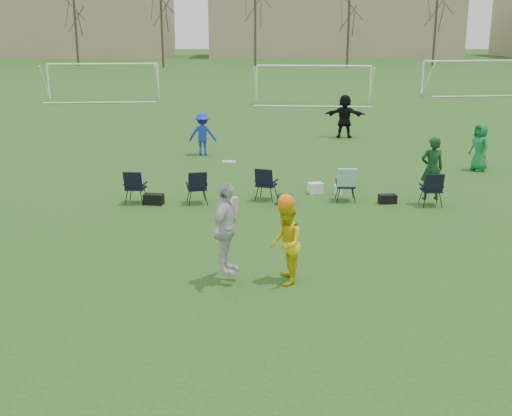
{
  "coord_description": "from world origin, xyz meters",
  "views": [
    {
      "loc": [
        0.53,
        -9.86,
        4.91
      ],
      "look_at": [
        0.47,
        2.95,
        1.25
      ],
      "focal_mm": 45.0,
      "sensor_mm": 36.0,
      "label": 1
    }
  ],
  "objects_px": {
    "fielder_blue": "(203,134)",
    "center_contest": "(255,235)",
    "fielder_black": "(345,116)",
    "goal_left": "(103,71)",
    "goal_mid": "(314,73)",
    "fielder_green_far": "(480,147)",
    "goal_right": "(471,67)"
  },
  "relations": [
    {
      "from": "fielder_green_far",
      "to": "goal_left",
      "type": "relative_size",
      "value": 0.23
    },
    {
      "from": "fielder_blue",
      "to": "fielder_green_far",
      "type": "distance_m",
      "value": 10.24
    },
    {
      "from": "fielder_green_far",
      "to": "goal_right",
      "type": "bearing_deg",
      "value": 140.15
    },
    {
      "from": "fielder_black",
      "to": "center_contest",
      "type": "bearing_deg",
      "value": 87.52
    },
    {
      "from": "fielder_blue",
      "to": "goal_left",
      "type": "height_order",
      "value": "goal_left"
    },
    {
      "from": "goal_mid",
      "to": "goal_right",
      "type": "height_order",
      "value": "same"
    },
    {
      "from": "fielder_blue",
      "to": "goal_left",
      "type": "bearing_deg",
      "value": -64.09
    },
    {
      "from": "fielder_blue",
      "to": "center_contest",
      "type": "distance_m",
      "value": 13.1
    },
    {
      "from": "fielder_green_far",
      "to": "goal_right",
      "type": "distance_m",
      "value": 27.03
    },
    {
      "from": "fielder_green_far",
      "to": "goal_right",
      "type": "height_order",
      "value": "goal_right"
    },
    {
      "from": "fielder_black",
      "to": "goal_mid",
      "type": "distance_m",
      "value": 13.09
    },
    {
      "from": "fielder_blue",
      "to": "fielder_black",
      "type": "bearing_deg",
      "value": -143.59
    },
    {
      "from": "goal_mid",
      "to": "goal_right",
      "type": "xyz_separation_m",
      "value": [
        12.0,
        6.0,
        0.0
      ]
    },
    {
      "from": "fielder_black",
      "to": "goal_left",
      "type": "xyz_separation_m",
      "value": [
        -14.36,
        15.05,
        0.95
      ]
    },
    {
      "from": "fielder_green_far",
      "to": "fielder_blue",
      "type": "bearing_deg",
      "value": -128.48
    },
    {
      "from": "fielder_black",
      "to": "goal_mid",
      "type": "xyz_separation_m",
      "value": [
        -0.36,
        13.05,
        0.95
      ]
    },
    {
      "from": "center_contest",
      "to": "goal_mid",
      "type": "height_order",
      "value": "center_contest"
    },
    {
      "from": "goal_left",
      "to": "goal_mid",
      "type": "xyz_separation_m",
      "value": [
        14.0,
        -2.0,
        0.0
      ]
    },
    {
      "from": "fielder_black",
      "to": "goal_mid",
      "type": "relative_size",
      "value": 0.26
    },
    {
      "from": "fielder_blue",
      "to": "fielder_black",
      "type": "distance_m",
      "value": 7.29
    },
    {
      "from": "goal_mid",
      "to": "goal_right",
      "type": "relative_size",
      "value": 1.01
    },
    {
      "from": "fielder_green_far",
      "to": "goal_left",
      "type": "xyz_separation_m",
      "value": [
        -18.2,
        21.85,
        1.09
      ]
    },
    {
      "from": "goal_mid",
      "to": "center_contest",
      "type": "bearing_deg",
      "value": -92.75
    },
    {
      "from": "fielder_blue",
      "to": "center_contest",
      "type": "bearing_deg",
      "value": 101.71
    },
    {
      "from": "goal_left",
      "to": "goal_right",
      "type": "distance_m",
      "value": 26.31
    },
    {
      "from": "fielder_blue",
      "to": "goal_right",
      "type": "relative_size",
      "value": 0.22
    },
    {
      "from": "center_contest",
      "to": "goal_right",
      "type": "distance_m",
      "value": 39.28
    },
    {
      "from": "fielder_green_far",
      "to": "goal_right",
      "type": "relative_size",
      "value": 0.23
    },
    {
      "from": "fielder_black",
      "to": "goal_left",
      "type": "height_order",
      "value": "goal_left"
    },
    {
      "from": "goal_right",
      "to": "center_contest",
      "type": "bearing_deg",
      "value": -121.34
    },
    {
      "from": "fielder_blue",
      "to": "center_contest",
      "type": "relative_size",
      "value": 0.67
    },
    {
      "from": "center_contest",
      "to": "goal_right",
      "type": "relative_size",
      "value": 0.34
    }
  ]
}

